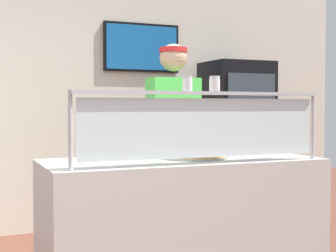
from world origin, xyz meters
TOP-DOWN VIEW (x-y plane):
  - shop_rear_unit at (0.88, 2.69)m, footprint 6.14×0.13m
  - serving_counter at (0.87, 0.36)m, footprint 1.74×0.73m
  - sneeze_guard at (0.87, 0.06)m, footprint 1.57×0.06m
  - pizza_tray at (0.98, 0.41)m, footprint 0.47×0.47m
  - pizza_server at (1.01, 0.39)m, footprint 0.12×0.29m
  - parmesan_shaker at (0.77, 0.06)m, footprint 0.06×0.06m
  - pepper_flake_shaker at (0.94, 0.06)m, footprint 0.06×0.06m
  - worker_figure at (1.09, 0.99)m, footprint 0.41×0.50m
  - drink_fridge at (2.39, 2.25)m, footprint 0.67×0.62m

SIDE VIEW (x-z plane):
  - serving_counter at x=0.87m, z-range 0.00..0.95m
  - drink_fridge at x=2.39m, z-range 0.00..1.77m
  - pizza_tray at x=0.98m, z-range 0.95..0.98m
  - pizza_server at x=1.01m, z-range 0.99..0.99m
  - worker_figure at x=1.09m, z-range 0.13..1.89m
  - sneeze_guard at x=0.87m, z-range 1.01..1.43m
  - shop_rear_unit at x=0.88m, z-range 0.01..2.71m
  - parmesan_shaker at x=0.77m, z-range 1.36..1.45m
  - pepper_flake_shaker at x=0.94m, z-range 1.36..1.45m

